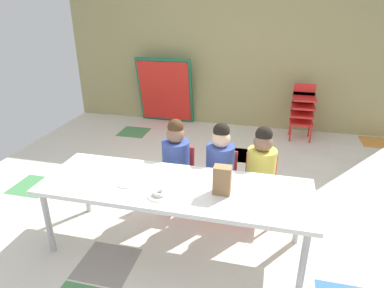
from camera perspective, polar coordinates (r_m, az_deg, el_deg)
ground_plane at (r=3.42m, az=-0.29°, el=-10.89°), size 5.23×5.11×0.02m
back_wall at (r=5.38m, az=6.40°, el=16.09°), size 5.23×0.10×2.48m
craft_table at (r=2.65m, az=-2.92°, el=-7.85°), size 2.11×0.70×0.60m
seated_child_near_camera at (r=3.17m, az=-2.74°, el=-2.10°), size 0.32×0.32×0.92m
seated_child_middle_seat at (r=3.09m, az=4.82°, el=-2.90°), size 0.32×0.31×0.92m
seated_child_far_right at (r=3.07m, az=11.68°, el=-3.57°), size 0.32×0.32×0.92m
kid_chair_red_stack at (r=5.14m, az=18.31°, el=5.74°), size 0.32×0.30×0.80m
folded_activity_table at (r=5.54m, az=-4.60°, el=8.97°), size 0.90×0.29×1.09m
paper_bag_brown at (r=2.48m, az=5.17°, el=-6.12°), size 0.13×0.09×0.22m
paper_plate_near_edge at (r=2.50m, az=-5.61°, el=-8.66°), size 0.18×0.18×0.01m
paper_plate_center_table at (r=2.69m, az=-10.77°, el=-6.48°), size 0.18×0.18×0.01m
donut_powdered_on_plate at (r=2.49m, az=-5.62°, el=-8.29°), size 0.10×0.10×0.03m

